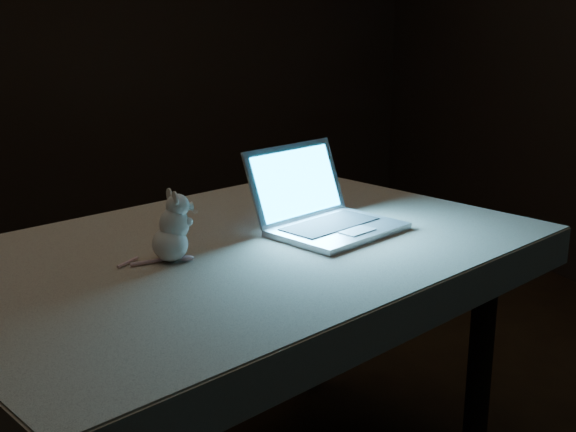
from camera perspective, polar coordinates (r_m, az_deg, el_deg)
name	(u,v)px	position (r m, az deg, el deg)	size (l,w,h in m)	color
floor	(167,426)	(2.54, -9.56, -16.02)	(5.00, 5.00, 0.00)	black
back_wall	(64,19)	(4.65, -17.26, 14.61)	(4.50, 0.04, 2.60)	black
table	(242,381)	(1.98, -3.65, -12.90)	(1.41, 0.91, 0.76)	black
tablecloth	(230,268)	(1.81, -4.63, -4.14)	(1.51, 1.01, 0.10)	beige
laptop	(339,191)	(1.89, 4.02, 1.96)	(0.33, 0.29, 0.23)	#B0B0B5
plush_mouse	(169,226)	(1.70, -9.37, -0.81)	(0.12, 0.12, 0.17)	white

